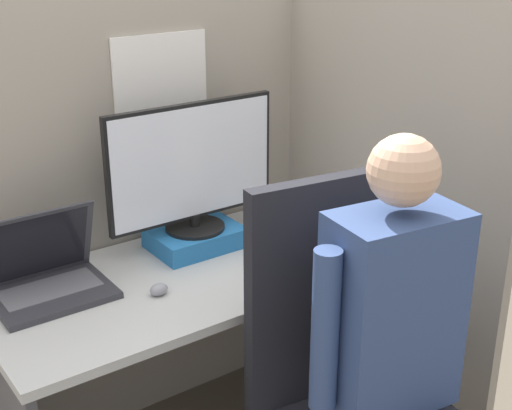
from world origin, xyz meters
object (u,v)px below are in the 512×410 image
Objects in this scene: laptop at (48,279)px; office_chair at (351,384)px; monitor at (193,167)px; person at (408,351)px; paper_box at (195,238)px; stapler at (306,219)px; carrot_toy at (311,270)px.

laptop is 0.95m from office_chair.
person reaches higher than monitor.
paper_box is 0.89× the size of laptop.
paper_box is 0.23× the size of person.
paper_box is 0.45m from stapler.
office_chair is 0.26m from person.
office_chair is at bearing -85.80° from paper_box.
laptop reaches higher than carrot_toy.
carrot_toy is at bearing -27.35° from laptop.
paper_box reaches higher than carrot_toy.
carrot_toy is (0.18, -0.41, -0.27)m from monitor.
person is at bearing -113.01° from stapler.
monitor reaches higher than office_chair.
carrot_toy is (0.18, -0.40, -0.01)m from paper_box.
carrot_toy is 0.41m from office_chair.
stapler is at bearing 66.99° from person.
carrot_toy is at bearing -65.53° from paper_box.
paper_box is 0.92m from person.
monitor is 0.96m from person.
stapler is at bearing -2.01° from laptop.
stapler and carrot_toy have the same top height.
monitor is at bearing 3.62° from laptop.
carrot_toy is at bearing 78.38° from person.
monitor is 0.52m from carrot_toy.
person is at bearing -82.26° from office_chair.
laptop is at bearing 129.62° from office_chair.
paper_box is 0.77m from office_chair.
stapler is at bearing -8.45° from paper_box.
office_chair is 0.87× the size of person.
carrot_toy is 0.11× the size of office_chair.
laptop is at bearing 177.99° from stapler.
person is at bearing -101.62° from carrot_toy.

